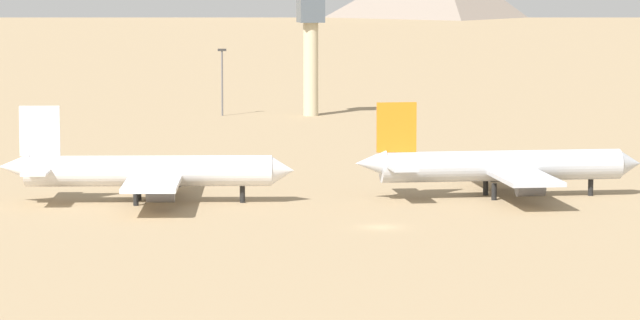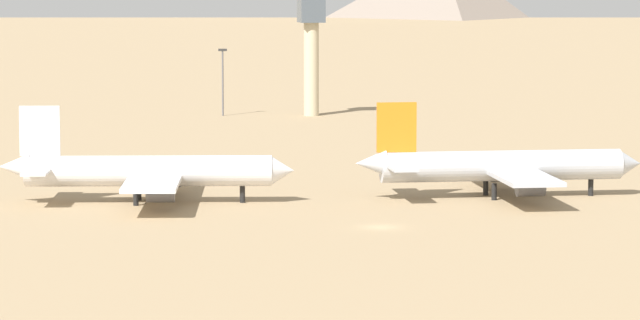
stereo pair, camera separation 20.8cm
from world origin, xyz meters
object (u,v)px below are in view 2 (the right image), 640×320
(parked_jet_orange_3, at_px, (498,166))
(control_tower, at_px, (311,44))
(parked_jet_white_2, at_px, (146,171))
(light_pole_mid, at_px, (223,77))

(parked_jet_orange_3, xyz_separation_m, control_tower, (-0.36, 132.48, 10.87))
(parked_jet_white_2, height_order, control_tower, control_tower)
(parked_jet_white_2, bearing_deg, parked_jet_orange_3, 5.24)
(parked_jet_orange_3, relative_size, light_pole_mid, 2.87)
(control_tower, height_order, light_pole_mid, control_tower)
(control_tower, bearing_deg, parked_jet_white_2, -110.71)
(parked_jet_white_2, relative_size, parked_jet_orange_3, 0.98)
(parked_jet_orange_3, distance_m, light_pole_mid, 137.27)
(parked_jet_white_2, height_order, parked_jet_orange_3, parked_jet_orange_3)
(control_tower, relative_size, light_pole_mid, 1.78)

